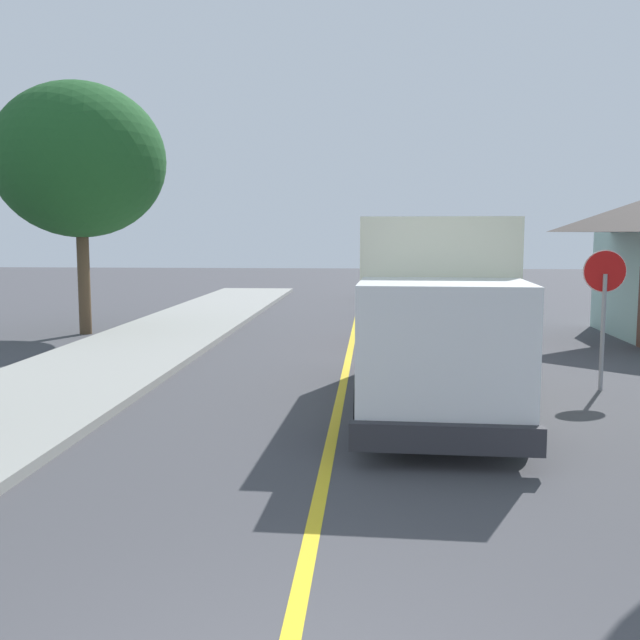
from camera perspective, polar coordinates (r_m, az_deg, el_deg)
centre_line_yellow at (r=14.12m, az=1.74°, el=-5.32°), size 0.16×56.00×0.01m
box_truck at (r=12.89m, az=8.88°, el=1.38°), size 2.68×7.27×3.20m
parked_car_near at (r=19.80m, az=7.84°, el=0.38°), size 1.96×4.46×1.67m
parked_car_mid at (r=26.62m, az=7.71°, el=1.98°), size 1.85×4.42×1.67m
parked_car_far at (r=33.39m, az=6.45°, el=2.94°), size 1.94×4.46×1.67m
stop_sign at (r=14.73m, az=21.17°, el=2.01°), size 0.80×0.10×2.65m
street_tree_down_block at (r=22.79m, az=-18.15°, el=11.66°), size 4.93×4.93×7.28m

